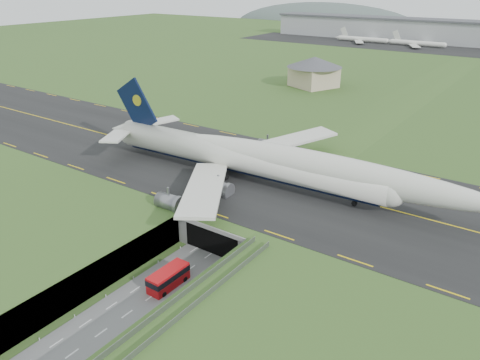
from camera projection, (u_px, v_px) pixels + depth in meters
The scene contains 9 objects.
ground at pixel (183, 275), 81.40m from camera, with size 900.00×900.00×0.00m, color #315020.
airfield_deck at pixel (183, 260), 80.21m from camera, with size 800.00×800.00×6.00m, color gray.
trench_road at pixel (153, 296), 75.72m from camera, with size 12.00×75.00×0.20m, color slate.
taxiway at pixel (280, 181), 103.80m from camera, with size 800.00×44.00×0.18m, color black.
tunnel_portal at pixel (238, 220), 92.65m from camera, with size 17.00×22.30×6.00m.
guideway at pixel (147, 341), 59.13m from camera, with size 3.00×53.00×7.05m.
jumbo_jet at pixel (266, 161), 100.03m from camera, with size 93.84×60.47×20.02m.
shuttle_tram at pixel (168, 278), 77.56m from camera, with size 3.05×7.73×3.14m.
service_building at pixel (314, 69), 190.47m from camera, with size 29.36×29.36×12.24m.
Camera 1 is at (47.09, -50.20, 47.53)m, focal length 35.00 mm.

